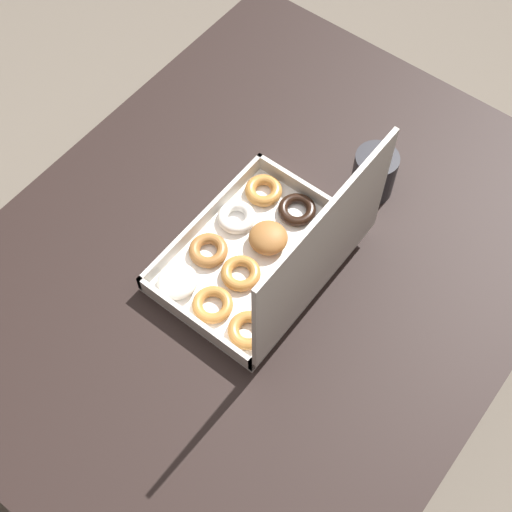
# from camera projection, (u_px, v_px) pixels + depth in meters

# --- Properties ---
(ground_plane) EXTENTS (8.00, 8.00, 0.00)m
(ground_plane) POSITION_uv_depth(u_px,v_px,m) (260.00, 397.00, 1.84)
(ground_plane) COLOR #6B6054
(dining_table) EXTENTS (1.10, 0.87, 0.72)m
(dining_table) POSITION_uv_depth(u_px,v_px,m) (262.00, 286.00, 1.31)
(dining_table) COLOR black
(dining_table) RESTS_ON ground_plane
(donut_box) EXTENTS (0.33, 0.25, 0.28)m
(donut_box) POSITION_uv_depth(u_px,v_px,m) (271.00, 255.00, 1.17)
(donut_box) COLOR white
(donut_box) RESTS_ON dining_table
(coffee_mug) EXTENTS (0.08, 0.08, 0.09)m
(coffee_mug) POSITION_uv_depth(u_px,v_px,m) (374.00, 173.00, 1.25)
(coffee_mug) COLOR #232328
(coffee_mug) RESTS_ON dining_table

